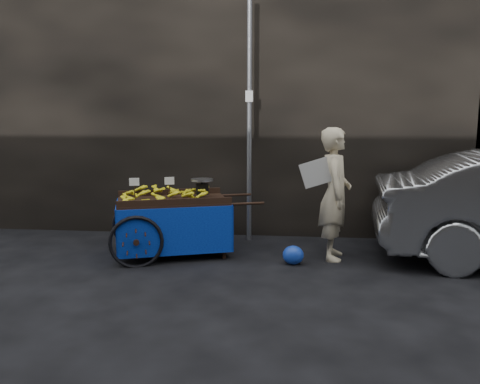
# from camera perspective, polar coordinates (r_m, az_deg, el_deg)

# --- Properties ---
(ground) EXTENTS (80.00, 80.00, 0.00)m
(ground) POSITION_cam_1_polar(r_m,az_deg,el_deg) (6.82, -2.39, -8.49)
(ground) COLOR black
(ground) RESTS_ON ground
(building_wall) EXTENTS (13.50, 2.00, 5.00)m
(building_wall) POSITION_cam_1_polar(r_m,az_deg,el_deg) (9.07, 2.47, 11.82)
(building_wall) COLOR black
(building_wall) RESTS_ON ground
(street_pole) EXTENTS (0.12, 0.10, 4.00)m
(street_pole) POSITION_cam_1_polar(r_m,az_deg,el_deg) (7.76, 1.15, 8.67)
(street_pole) COLOR slate
(street_pole) RESTS_ON ground
(banana_cart) EXTENTS (2.44, 1.66, 1.22)m
(banana_cart) POSITION_cam_1_polar(r_m,az_deg,el_deg) (7.11, -8.61, -1.62)
(banana_cart) COLOR black
(banana_cart) RESTS_ON ground
(vendor) EXTENTS (0.79, 0.74, 1.92)m
(vendor) POSITION_cam_1_polar(r_m,az_deg,el_deg) (6.92, 11.49, -0.22)
(vendor) COLOR #C1B290
(vendor) RESTS_ON ground
(plastic_bag) EXTENTS (0.30, 0.24, 0.27)m
(plastic_bag) POSITION_cam_1_polar(r_m,az_deg,el_deg) (6.70, 6.50, -7.65)
(plastic_bag) COLOR #1639AB
(plastic_bag) RESTS_ON ground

